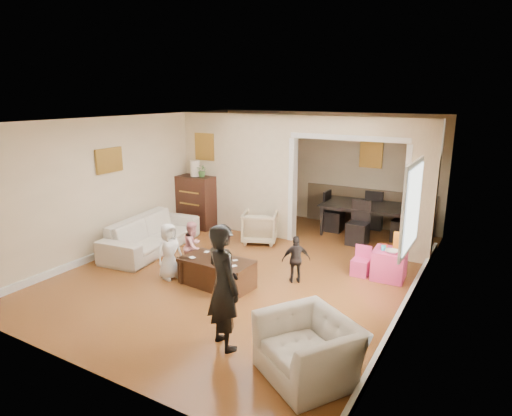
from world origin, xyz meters
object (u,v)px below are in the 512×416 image
Objects in this scene: table_lamp at (195,168)px; child_kneel_b at (193,246)px; armchair_front at (309,349)px; cyan_cup at (384,248)px; coffee_cup at (220,259)px; play_table at (389,264)px; armchair_back at (260,227)px; dining_table at (367,220)px; adult_person at (223,287)px; child_toddler at (296,259)px; coffee_table at (217,272)px; dresser at (196,202)px; sofa at (152,234)px; child_kneel_a at (169,251)px.

table_lamp reaches higher than child_kneel_b.
armchair_front is 12.68× the size of cyan_cup.
coffee_cup is 2.71m from cyan_cup.
table_lamp reaches higher than play_table.
armchair_front is at bearing -134.87° from child_kneel_b.
armchair_back is 2.36m from dining_table.
cyan_cup is at bearing 145.68° from armchair_back.
coffee_cup is (0.56, -2.28, 0.17)m from armchair_back.
table_lamp reaches higher than cyan_cup.
child_toddler is at bearing -61.25° from adult_person.
coffee_table is 1.85m from adult_person.
coffee_cup is 1.30× the size of cyan_cup.
dresser reaches higher than child_toddler.
table_lamp reaches higher than sofa.
cyan_cup is 0.04× the size of dining_table.
adult_person is at bearing -96.91° from dining_table.
table_lamp reaches higher than dresser.
armchair_back reaches higher than play_table.
cyan_cup is 0.09× the size of child_kneel_b.
child_toddler is (-1.18, -0.86, -0.14)m from cyan_cup.
coffee_cup is (2.36, -2.47, -0.89)m from table_lamp.
play_table is (4.40, 0.93, -0.08)m from sofa.
coffee_table is 1.24× the size of child_kneel_a.
dresser is 3.42m from coffee_cup.
child_kneel_b is 1.13× the size of child_toddler.
armchair_front is 3.05m from cyan_cup.
adult_person is 2.48m from child_kneel_b.
play_table is 0.65× the size of child_toddler.
table_lamp is at bearing 133.61° from coffee_cup.
child_kneel_b is at bearing -114.89° from sofa.
child_kneel_b is (-2.91, 1.73, 0.12)m from armchair_front.
coffee_table is at bearing -47.04° from dresser.
child_kneel_a is at bearing 147.42° from child_kneel_b.
armchair_back reaches higher than coffee_cup.
armchair_front is 0.86× the size of coffee_table.
table_lamp is (-1.80, 0.20, 1.05)m from armchair_back.
armchair_back is 0.45× the size of adult_person.
table_lamp is at bearing 44.51° from child_kneel_a.
dining_table is (-0.85, 5.16, 0.01)m from armchair_front.
coffee_table is 2.77m from cyan_cup.
play_table is (0.13, 3.09, -0.08)m from armchair_front.
dresser is at bearing -60.99° from child_toddler.
dining_table is 2.48× the size of child_toddler.
table_lamp reaches higher than armchair_front.
child_kneel_b is (-0.24, -1.93, 0.12)m from armchair_back.
child_toddler is (-1.16, 2.18, 0.07)m from armchair_front.
play_table is at bearing -84.41° from adult_person.
dresser is 5.07m from adult_person.
adult_person reaches higher than child_kneel_a.
sofa is 3.17× the size of armchair_back.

